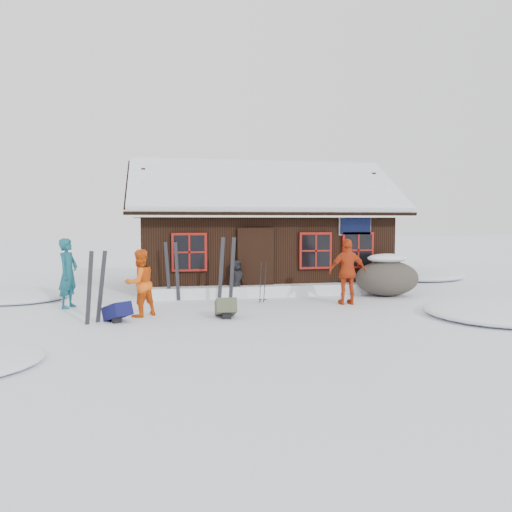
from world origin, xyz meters
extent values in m
plane|color=white|center=(0.00, 0.00, 0.00)|extent=(120.00, 120.00, 0.00)
cube|color=black|center=(1.50, 5.00, 1.25)|extent=(8.00, 5.00, 2.50)
cube|color=black|center=(1.50, 3.52, 3.35)|extent=(8.90, 3.14, 1.88)
cube|color=black|center=(1.50, 6.47, 3.35)|extent=(8.90, 3.14, 1.88)
cube|color=white|center=(1.50, 3.52, 3.49)|extent=(8.72, 3.07, 1.86)
cube|color=white|center=(1.50, 6.47, 3.49)|extent=(8.72, 3.07, 1.86)
cube|color=white|center=(1.50, 5.00, 4.22)|extent=(8.81, 0.22, 0.14)
cube|color=silver|center=(1.50, 2.05, 2.48)|extent=(8.90, 0.10, 0.20)
cube|color=black|center=(0.90, 2.45, 1.00)|extent=(1.00, 0.10, 2.00)
cube|color=black|center=(4.10, 2.42, 2.15)|extent=(1.00, 0.06, 0.60)
cube|color=maroon|center=(-1.10, 2.44, 1.35)|extent=(1.04, 0.10, 1.14)
cube|color=black|center=(-1.10, 2.40, 1.35)|extent=(0.90, 0.04, 1.00)
cube|color=maroon|center=(2.80, 2.44, 1.35)|extent=(1.04, 0.10, 1.14)
cube|color=black|center=(2.80, 2.40, 1.35)|extent=(0.90, 0.04, 1.00)
cube|color=maroon|center=(4.20, 2.44, 1.35)|extent=(1.04, 0.10, 1.14)
cube|color=black|center=(4.20, 2.40, 1.35)|extent=(0.90, 0.04, 1.00)
cube|color=white|center=(1.50, 2.25, 0.17)|extent=(7.60, 0.60, 0.35)
ellipsoid|color=white|center=(-6.00, 3.00, 0.00)|extent=(2.80, 2.80, 0.34)
ellipsoid|color=white|center=(6.00, -2.00, 0.00)|extent=(3.60, 3.60, 0.43)
ellipsoid|color=white|center=(8.00, 6.00, 0.00)|extent=(4.00, 4.00, 0.48)
imported|color=#13515E|center=(-4.32, 1.22, 0.91)|extent=(0.64, 0.77, 1.82)
imported|color=#E55810|center=(-2.44, -0.33, 0.80)|extent=(0.99, 0.95, 1.60)
imported|color=#BB3713|center=(3.05, 0.35, 0.90)|extent=(1.06, 0.46, 1.80)
imported|color=black|center=(0.27, 2.20, 0.56)|extent=(0.64, 0.63, 1.11)
ellipsoid|color=#4A443B|center=(4.80, 1.59, 0.54)|extent=(1.95, 1.46, 1.07)
ellipsoid|color=white|center=(4.80, 1.59, 1.01)|extent=(1.23, 0.89, 0.27)
cube|color=black|center=(-3.50, -0.99, 0.78)|extent=(0.20, 0.23, 1.66)
cube|color=black|center=(-3.26, -0.86, 0.78)|extent=(0.29, 0.08, 1.66)
cube|color=black|center=(-1.74, 2.05, 0.81)|extent=(0.20, 0.07, 1.72)
cube|color=black|center=(-1.48, 1.95, 0.81)|extent=(0.17, 0.13, 1.72)
cube|color=black|center=(-0.28, 1.37, 0.88)|extent=(0.24, 0.08, 1.87)
cube|color=black|center=(0.02, 1.30, 0.88)|extent=(0.21, 0.13, 1.87)
cylinder|color=black|center=(0.78, 1.10, 0.54)|extent=(0.08, 0.10, 1.16)
cylinder|color=black|center=(0.91, 1.10, 0.54)|extent=(0.08, 0.10, 1.16)
cube|color=#0F1144|center=(-2.92, -0.87, 0.16)|extent=(0.70, 0.73, 0.32)
cube|color=#484C36|center=(-0.45, -0.87, 0.17)|extent=(0.48, 0.63, 0.34)
camera|label=1|loc=(-1.97, -12.40, 2.26)|focal=35.00mm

